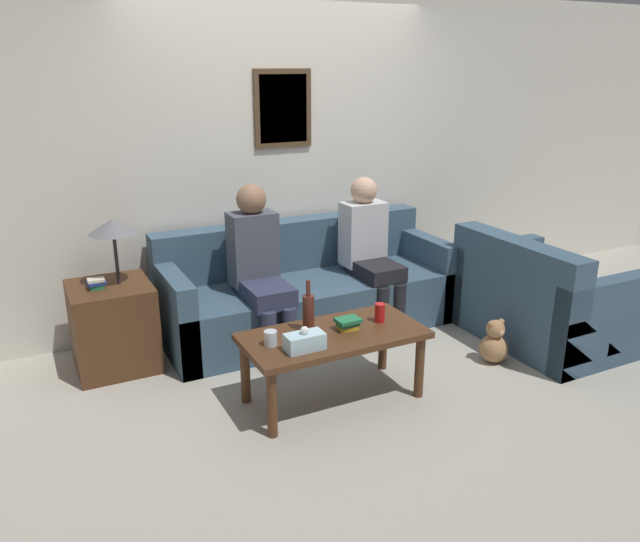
# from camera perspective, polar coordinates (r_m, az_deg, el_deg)

# --- Properties ---
(ground_plane) EXTENTS (16.00, 16.00, 0.00)m
(ground_plane) POSITION_cam_1_polar(r_m,az_deg,el_deg) (4.69, 1.50, -7.32)
(ground_plane) COLOR #ADA899
(wall_back) EXTENTS (9.00, 0.08, 2.60)m
(wall_back) POSITION_cam_1_polar(r_m,az_deg,el_deg) (5.13, -3.51, 10.19)
(wall_back) COLOR silver
(wall_back) RESTS_ON ground_plane
(couch_main) EXTENTS (2.30, 0.85, 0.84)m
(couch_main) POSITION_cam_1_polar(r_m,az_deg,el_deg) (4.98, -1.22, -2.00)
(couch_main) COLOR #385166
(couch_main) RESTS_ON ground_plane
(couch_side) EXTENTS (0.85, 1.21, 0.84)m
(couch_side) POSITION_cam_1_polar(r_m,az_deg,el_deg) (5.03, 19.47, -2.85)
(couch_side) COLOR #385166
(couch_side) RESTS_ON ground_plane
(coffee_table) EXTENTS (1.13, 0.55, 0.46)m
(coffee_table) POSITION_cam_1_polar(r_m,az_deg,el_deg) (3.89, 1.23, -6.53)
(coffee_table) COLOR #4C2D19
(coffee_table) RESTS_ON ground_plane
(side_table_with_lamp) EXTENTS (0.54, 0.54, 1.06)m
(side_table_with_lamp) POSITION_cam_1_polar(r_m,az_deg,el_deg) (4.56, -18.37, -4.34)
(side_table_with_lamp) COLOR #4C2D19
(side_table_with_lamp) RESTS_ON ground_plane
(wine_bottle) EXTENTS (0.07, 0.07, 0.33)m
(wine_bottle) POSITION_cam_1_polar(r_m,az_deg,el_deg) (3.85, -1.07, -3.75)
(wine_bottle) COLOR #562319
(wine_bottle) RESTS_ON coffee_table
(drinking_glass) EXTENTS (0.08, 0.08, 0.09)m
(drinking_glass) POSITION_cam_1_polar(r_m,az_deg,el_deg) (3.69, -4.54, -6.15)
(drinking_glass) COLOR silver
(drinking_glass) RESTS_ON coffee_table
(book_stack) EXTENTS (0.15, 0.12, 0.07)m
(book_stack) POSITION_cam_1_polar(r_m,az_deg,el_deg) (3.90, 2.57, -4.79)
(book_stack) COLOR gold
(book_stack) RESTS_ON coffee_table
(soda_can) EXTENTS (0.07, 0.07, 0.12)m
(soda_can) POSITION_cam_1_polar(r_m,az_deg,el_deg) (4.02, 5.46, -3.82)
(soda_can) COLOR red
(soda_can) RESTS_ON coffee_table
(tissue_box) EXTENTS (0.23, 0.12, 0.14)m
(tissue_box) POSITION_cam_1_polar(r_m,az_deg,el_deg) (3.62, -1.42, -6.43)
(tissue_box) COLOR silver
(tissue_box) RESTS_ON coffee_table
(person_left) EXTENTS (0.34, 0.63, 1.22)m
(person_left) POSITION_cam_1_polar(r_m,az_deg,el_deg) (4.53, -5.59, 0.63)
(person_left) COLOR #2D334C
(person_left) RESTS_ON ground_plane
(person_right) EXTENTS (0.34, 0.60, 1.19)m
(person_right) POSITION_cam_1_polar(r_m,az_deg,el_deg) (4.98, 4.58, 2.16)
(person_right) COLOR black
(person_right) RESTS_ON ground_plane
(teddy_bear) EXTENTS (0.21, 0.21, 0.32)m
(teddy_bear) POSITION_cam_1_polar(r_m,az_deg,el_deg) (4.64, 15.64, -6.41)
(teddy_bear) COLOR #A87A51
(teddy_bear) RESTS_ON ground_plane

